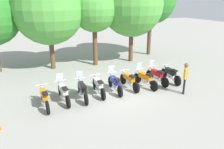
{
  "coord_description": "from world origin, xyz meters",
  "views": [
    {
      "loc": [
        -4.81,
        -10.57,
        5.09
      ],
      "look_at": [
        0.0,
        0.5,
        0.9
      ],
      "focal_mm": 35.13,
      "sensor_mm": 36.0,
      "label": 1
    }
  ],
  "objects_px": {
    "motorcycle_3": "(98,86)",
    "person_0": "(185,76)",
    "motorcycle_8": "(170,74)",
    "motorcycle_1": "(63,92)",
    "tree_3": "(132,6)",
    "motorcycle_2": "(82,89)",
    "tree_1": "(48,9)",
    "motorcycle_0": "(44,97)",
    "motorcycle_6": "(145,79)",
    "motorcycle_4": "(115,83)",
    "motorcycle_5": "(129,80)",
    "motorcycle_7": "(157,75)",
    "tree_2": "(94,9)"
  },
  "relations": [
    {
      "from": "motorcycle_3",
      "to": "person_0",
      "type": "distance_m",
      "value": 4.83
    },
    {
      "from": "motorcycle_8",
      "to": "motorcycle_1",
      "type": "bearing_deg",
      "value": 96.18
    },
    {
      "from": "person_0",
      "to": "tree_3",
      "type": "relative_size",
      "value": 0.25
    },
    {
      "from": "motorcycle_2",
      "to": "tree_1",
      "type": "bearing_deg",
      "value": 8.62
    },
    {
      "from": "motorcycle_3",
      "to": "motorcycle_8",
      "type": "height_order",
      "value": "same"
    },
    {
      "from": "tree_3",
      "to": "motorcycle_0",
      "type": "bearing_deg",
      "value": -143.61
    },
    {
      "from": "motorcycle_2",
      "to": "motorcycle_8",
      "type": "relative_size",
      "value": 1.0
    },
    {
      "from": "motorcycle_2",
      "to": "motorcycle_6",
      "type": "relative_size",
      "value": 1.01
    },
    {
      "from": "motorcycle_4",
      "to": "tree_1",
      "type": "bearing_deg",
      "value": 26.66
    },
    {
      "from": "motorcycle_1",
      "to": "motorcycle_5",
      "type": "height_order",
      "value": "motorcycle_1"
    },
    {
      "from": "motorcycle_7",
      "to": "tree_3",
      "type": "relative_size",
      "value": 0.31
    },
    {
      "from": "motorcycle_6",
      "to": "tree_2",
      "type": "relative_size",
      "value": 0.35
    },
    {
      "from": "motorcycle_0",
      "to": "motorcycle_4",
      "type": "height_order",
      "value": "motorcycle_4"
    },
    {
      "from": "motorcycle_4",
      "to": "motorcycle_6",
      "type": "height_order",
      "value": "same"
    },
    {
      "from": "tree_2",
      "to": "motorcycle_7",
      "type": "bearing_deg",
      "value": -68.13
    },
    {
      "from": "motorcycle_2",
      "to": "motorcycle_7",
      "type": "xyz_separation_m",
      "value": [
        4.95,
        0.34,
        0.0
      ]
    },
    {
      "from": "motorcycle_6",
      "to": "person_0",
      "type": "bearing_deg",
      "value": -149.34
    },
    {
      "from": "motorcycle_2",
      "to": "motorcycle_5",
      "type": "xyz_separation_m",
      "value": [
        2.97,
        0.3,
        -0.01
      ]
    },
    {
      "from": "motorcycle_3",
      "to": "motorcycle_7",
      "type": "bearing_deg",
      "value": -84.85
    },
    {
      "from": "motorcycle_6",
      "to": "motorcycle_0",
      "type": "bearing_deg",
      "value": 84.34
    },
    {
      "from": "motorcycle_3",
      "to": "motorcycle_6",
      "type": "bearing_deg",
      "value": -88.34
    },
    {
      "from": "motorcycle_4",
      "to": "person_0",
      "type": "xyz_separation_m",
      "value": [
        3.43,
        -1.85,
        0.55
      ]
    },
    {
      "from": "motorcycle_2",
      "to": "tree_1",
      "type": "xyz_separation_m",
      "value": [
        -0.54,
        6.15,
        3.86
      ]
    },
    {
      "from": "motorcycle_7",
      "to": "tree_1",
      "type": "height_order",
      "value": "tree_1"
    },
    {
      "from": "motorcycle_2",
      "to": "motorcycle_3",
      "type": "xyz_separation_m",
      "value": [
        0.99,
        0.2,
        -0.01
      ]
    },
    {
      "from": "motorcycle_3",
      "to": "motorcycle_7",
      "type": "distance_m",
      "value": 3.96
    },
    {
      "from": "motorcycle_4",
      "to": "motorcycle_3",
      "type": "bearing_deg",
      "value": 92.95
    },
    {
      "from": "motorcycle_6",
      "to": "motorcycle_8",
      "type": "relative_size",
      "value": 1.0
    },
    {
      "from": "motorcycle_6",
      "to": "motorcycle_8",
      "type": "distance_m",
      "value": 1.99
    },
    {
      "from": "motorcycle_0",
      "to": "motorcycle_8",
      "type": "height_order",
      "value": "same"
    },
    {
      "from": "motorcycle_1",
      "to": "motorcycle_7",
      "type": "xyz_separation_m",
      "value": [
        5.94,
        0.28,
        0.0
      ]
    },
    {
      "from": "motorcycle_5",
      "to": "motorcycle_7",
      "type": "height_order",
      "value": "motorcycle_7"
    },
    {
      "from": "motorcycle_2",
      "to": "tree_3",
      "type": "distance_m",
      "value": 9.13
    },
    {
      "from": "motorcycle_4",
      "to": "motorcycle_6",
      "type": "relative_size",
      "value": 1.01
    },
    {
      "from": "motorcycle_0",
      "to": "tree_2",
      "type": "bearing_deg",
      "value": -40.79
    },
    {
      "from": "motorcycle_7",
      "to": "motorcycle_6",
      "type": "bearing_deg",
      "value": 98.93
    },
    {
      "from": "motorcycle_1",
      "to": "motorcycle_6",
      "type": "bearing_deg",
      "value": -92.12
    },
    {
      "from": "motorcycle_3",
      "to": "motorcycle_8",
      "type": "distance_m",
      "value": 4.95
    },
    {
      "from": "person_0",
      "to": "motorcycle_4",
      "type": "bearing_deg",
      "value": -165.8
    },
    {
      "from": "motorcycle_3",
      "to": "motorcycle_4",
      "type": "relative_size",
      "value": 1.0
    },
    {
      "from": "motorcycle_4",
      "to": "tree_2",
      "type": "xyz_separation_m",
      "value": [
        0.79,
        5.58,
        3.85
      ]
    },
    {
      "from": "motorcycle_3",
      "to": "person_0",
      "type": "height_order",
      "value": "person_0"
    },
    {
      "from": "motorcycle_6",
      "to": "tree_3",
      "type": "distance_m",
      "value": 7.12
    },
    {
      "from": "motorcycle_0",
      "to": "tree_2",
      "type": "relative_size",
      "value": 0.36
    },
    {
      "from": "motorcycle_3",
      "to": "person_0",
      "type": "bearing_deg",
      "value": -109.69
    },
    {
      "from": "motorcycle_7",
      "to": "person_0",
      "type": "distance_m",
      "value": 2.13
    },
    {
      "from": "motorcycle_5",
      "to": "person_0",
      "type": "relative_size",
      "value": 1.22
    },
    {
      "from": "tree_1",
      "to": "motorcycle_8",
      "type": "bearing_deg",
      "value": -42.33
    },
    {
      "from": "motorcycle_0",
      "to": "person_0",
      "type": "distance_m",
      "value": 7.56
    },
    {
      "from": "motorcycle_0",
      "to": "motorcycle_4",
      "type": "relative_size",
      "value": 1.0
    }
  ]
}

